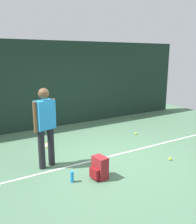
{
  "coord_description": "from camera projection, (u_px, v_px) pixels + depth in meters",
  "views": [
    {
      "loc": [
        -2.92,
        -4.5,
        2.34
      ],
      "look_at": [
        0.0,
        0.4,
        1.0
      ],
      "focal_mm": 38.84,
      "sensor_mm": 36.0,
      "label": 1
    }
  ],
  "objects": [
    {
      "name": "back_fence",
      "position": [
        58.0,
        85.0,
        7.94
      ],
      "size": [
        10.0,
        0.1,
        2.8
      ],
      "primitive_type": "cube",
      "color": "#192D23",
      "rests_on": "ground"
    },
    {
      "name": "ground_plane",
      "position": [
        107.0,
        156.0,
        5.76
      ],
      "size": [
        12.0,
        12.0,
        0.0
      ],
      "primitive_type": "plane",
      "color": "#4C7556"
    },
    {
      "name": "court_line",
      "position": [
        108.0,
        157.0,
        5.72
      ],
      "size": [
        9.0,
        0.05,
        0.0
      ],
      "primitive_type": "cube",
      "color": "white",
      "rests_on": "ground"
    },
    {
      "name": "water_bottle",
      "position": [
        72.0,
        177.0,
        4.56
      ],
      "size": [
        0.07,
        0.07,
        0.21
      ],
      "primitive_type": "cylinder",
      "color": "#268CD8",
      "rests_on": "ground"
    },
    {
      "name": "tennis_racket",
      "position": [
        46.0,
        145.0,
        6.45
      ],
      "size": [
        0.53,
        0.59,
        0.03
      ],
      "rotation": [
        0.0,
        0.0,
        4.03
      ],
      "color": "black",
      "rests_on": "ground"
    },
    {
      "name": "tennis_ball_by_fence",
      "position": [
        136.0,
        133.0,
        7.32
      ],
      "size": [
        0.07,
        0.07,
        0.07
      ],
      "primitive_type": "sphere",
      "color": "#CCE033",
      "rests_on": "ground"
    },
    {
      "name": "tennis_ball_near_player",
      "position": [
        170.0,
        159.0,
        5.53
      ],
      "size": [
        0.07,
        0.07,
        0.07
      ],
      "primitive_type": "sphere",
      "color": "#CCE033",
      "rests_on": "ground"
    },
    {
      "name": "tennis_player",
      "position": [
        45.0,
        123.0,
        5.01
      ],
      "size": [
        0.51,
        0.32,
        1.7
      ],
      "rotation": [
        0.0,
        0.0,
        -2.86
      ],
      "color": "black",
      "rests_on": "ground"
    },
    {
      "name": "backpack",
      "position": [
        99.0,
        168.0,
        4.68
      ],
      "size": [
        0.32,
        0.33,
        0.44
      ],
      "rotation": [
        0.0,
        0.0,
        4.87
      ],
      "color": "maroon",
      "rests_on": "ground"
    }
  ]
}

